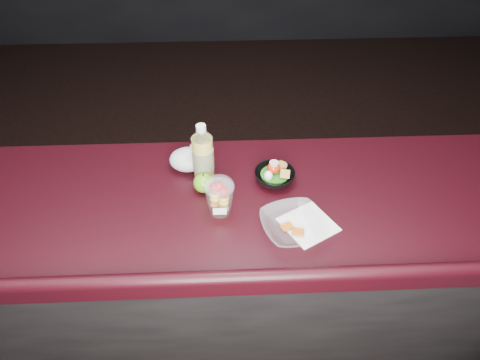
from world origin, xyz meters
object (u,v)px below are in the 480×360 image
lemonade_bottle (203,157)px  snack_bowl (274,176)px  takeout_bowl (293,226)px  green_apple (204,183)px  fruit_cup (219,196)px

lemonade_bottle → snack_bowl: lemonade_bottle is taller
snack_bowl → takeout_bowl: (0.04, -0.25, -0.00)m
green_apple → snack_bowl: 0.27m
fruit_cup → green_apple: fruit_cup is taller
lemonade_bottle → takeout_bowl: (0.30, -0.28, -0.07)m
lemonade_bottle → takeout_bowl: 0.42m
lemonade_bottle → fruit_cup: (0.06, -0.18, -0.03)m
fruit_cup → green_apple: bearing=117.5°
takeout_bowl → green_apple: bearing=144.4°
lemonade_bottle → snack_bowl: bearing=-6.7°
snack_bowl → takeout_bowl: 0.26m
fruit_cup → takeout_bowl: fruit_cup is taller
takeout_bowl → snack_bowl: bearing=98.4°
green_apple → lemonade_bottle: bearing=90.0°
lemonade_bottle → green_apple: size_ratio=3.02×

